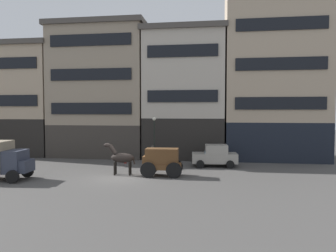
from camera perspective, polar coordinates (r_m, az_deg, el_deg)
ground_plane at (r=22.53m, az=-8.89°, el=-9.18°), size 120.00×120.00×0.00m
building_far_left at (r=37.63m, az=-23.96°, el=4.40°), size 7.51×6.81×11.67m
building_center_left at (r=34.00m, az=-11.81°, el=6.27°), size 10.00×6.81×13.45m
building_center_right at (r=32.11m, az=3.12°, el=5.82°), size 8.19×6.81×12.64m
building_far_right at (r=32.78m, az=18.55°, el=10.18°), size 9.73×6.81×17.85m
cargo_wagon at (r=22.56m, az=-1.22°, el=-6.17°), size 2.96×1.62×1.98m
draft_horse at (r=23.18m, az=-8.47°, el=-5.65°), size 2.35×0.67×2.30m
sedan_dark at (r=26.63m, az=8.47°, el=-5.33°), size 3.80×2.07×1.83m
pedestrian_officer at (r=25.81m, az=-2.76°, el=-5.41°), size 0.46×0.46×1.79m
streetlamp_curbside at (r=27.54m, az=-2.50°, el=-1.36°), size 0.32×0.32×4.12m
fire_hydrant_curbside at (r=28.29m, az=-7.75°, el=-5.84°), size 0.24×0.24×0.83m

